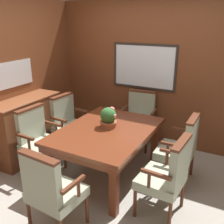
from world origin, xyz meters
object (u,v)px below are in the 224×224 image
object	(u,v)px
potted_plant	(108,118)
chair_head_far	(139,116)
chair_left_far	(69,121)
chair_head_near	(51,189)
sideboard_cabinet	(27,128)
chair_right_far	(181,146)
chair_right_near	(168,174)
dining_table	(107,135)
chair_left_near	(38,137)

from	to	relation	value
potted_plant	chair_head_far	bearing A→B (deg)	88.33
potted_plant	chair_left_far	bearing A→B (deg)	162.87
chair_head_near	sideboard_cabinet	distance (m)	1.80
chair_right_far	potted_plant	size ratio (longest dim) A/B	3.32
chair_right_far	potted_plant	distance (m)	1.05
chair_left_far	chair_head_far	xyz separation A→B (m)	(0.95, 0.77, 0.00)
chair_right_near	potted_plant	world-z (taller)	potted_plant
dining_table	chair_left_near	world-z (taller)	chair_left_near
chair_right_near	chair_head_far	bearing A→B (deg)	-144.29
chair_right_near	chair_right_far	world-z (taller)	same
chair_left_far	chair_right_near	size ratio (longest dim) A/B	1.00
chair_head_near	chair_left_near	bearing A→B (deg)	-37.54
chair_right_near	chair_right_far	size ratio (longest dim) A/B	1.00
chair_left_near	chair_right_far	size ratio (longest dim) A/B	1.00
chair_left_far	chair_right_far	xyz separation A→B (m)	(1.88, -0.01, 0.00)
chair_left_far	chair_right_far	world-z (taller)	same
chair_left_near	sideboard_cabinet	bearing A→B (deg)	64.33
chair_right_near	sideboard_cabinet	size ratio (longest dim) A/B	0.82
chair_left_far	chair_right_far	bearing A→B (deg)	-84.97
chair_right_far	chair_left_near	bearing A→B (deg)	-70.04
chair_head_far	chair_right_near	world-z (taller)	same
chair_head_far	chair_right_far	bearing A→B (deg)	-44.27
chair_head_near	chair_left_near	world-z (taller)	same
dining_table	sideboard_cabinet	xyz separation A→B (m)	(-1.41, -0.09, -0.14)
chair_left_near	chair_right_near	xyz separation A→B (m)	(1.92, -0.03, 0.00)
chair_head_far	sideboard_cabinet	distance (m)	1.88
sideboard_cabinet	chair_head_far	bearing A→B (deg)	40.91
chair_head_far	dining_table	bearing A→B (deg)	-94.80
chair_head_near	chair_head_far	bearing A→B (deg)	-86.11
chair_head_near	sideboard_cabinet	world-z (taller)	sideboard_cabinet
chair_left_far	sideboard_cabinet	size ratio (longest dim) A/B	0.82
chair_head_near	potted_plant	bearing A→B (deg)	-84.49
chair_head_far	sideboard_cabinet	xyz separation A→B (m)	(-1.42, -1.23, -0.05)
chair_left_near	chair_right_far	xyz separation A→B (m)	(1.88, 0.70, 0.00)
chair_left_far	sideboard_cabinet	xyz separation A→B (m)	(-0.47, -0.46, -0.05)
chair_head_far	chair_right_far	xyz separation A→B (m)	(0.93, -0.78, 0.00)
chair_left_near	chair_head_far	world-z (taller)	same
dining_table	chair_left_far	world-z (taller)	chair_left_far
dining_table	chair_left_near	distance (m)	1.01
sideboard_cabinet	chair_left_near	bearing A→B (deg)	-28.33
dining_table	chair_head_far	xyz separation A→B (m)	(0.01, 1.14, -0.10)
chair_left_far	chair_head_near	xyz separation A→B (m)	(0.96, -1.55, 0.00)
chair_head_near	chair_right_far	bearing A→B (deg)	-117.21
dining_table	chair_right_far	xyz separation A→B (m)	(0.94, 0.35, -0.10)
chair_left_near	chair_right_near	world-z (taller)	same
sideboard_cabinet	chair_head_near	bearing A→B (deg)	-37.40
potted_plant	sideboard_cabinet	size ratio (longest dim) A/B	0.25
chair_left_far	dining_table	bearing A→B (deg)	-105.89
chair_left_far	chair_left_near	size ratio (longest dim) A/B	1.00
potted_plant	chair_head_near	bearing A→B (deg)	-88.10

